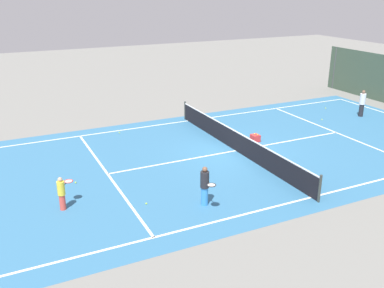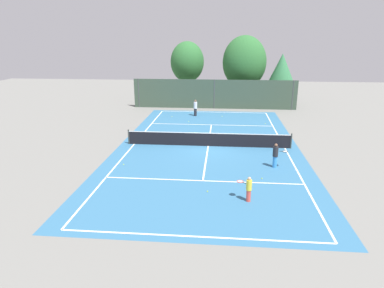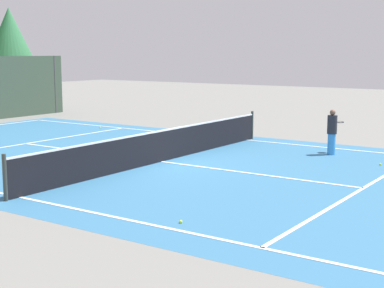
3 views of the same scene
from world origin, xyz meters
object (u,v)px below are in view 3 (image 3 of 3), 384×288
player_1 (332,131)px  tennis_ball_1 (181,222)px  tennis_ball_2 (100,128)px  ball_crate (107,154)px  tennis_ball_0 (380,164)px

player_1 → tennis_ball_1: (-9.31, -0.44, -0.75)m
player_1 → tennis_ball_2: 11.19m
player_1 → ball_crate: player_1 is taller
player_1 → tennis_ball_2: (0.66, 11.15, -0.75)m
ball_crate → tennis_ball_0: (4.02, -7.44, -0.15)m
tennis_ball_0 → tennis_ball_1: same height
tennis_ball_1 → tennis_ball_2: size_ratio=1.00×
tennis_ball_0 → tennis_ball_2: size_ratio=1.00×
ball_crate → tennis_ball_0: 8.46m
tennis_ball_1 → tennis_ball_2: same height
tennis_ball_2 → player_1: bearing=-93.4°
ball_crate → tennis_ball_0: size_ratio=6.47×
tennis_ball_1 → tennis_ball_0: bearing=-10.1°
player_1 → tennis_ball_2: player_1 is taller
tennis_ball_0 → player_1: bearing=63.3°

